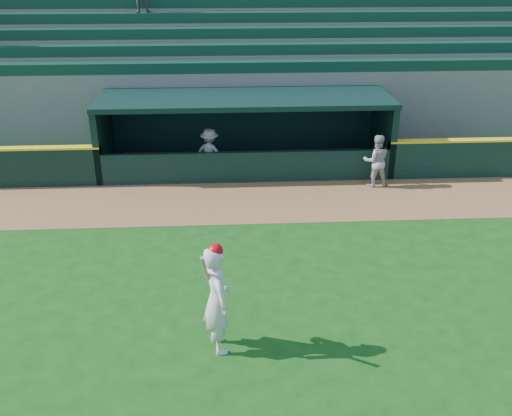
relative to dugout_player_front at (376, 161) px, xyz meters
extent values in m
plane|color=#134711|center=(-3.95, -5.94, -0.82)|extent=(120.00, 120.00, 0.00)
cube|color=brown|center=(-3.95, -1.04, -0.82)|extent=(40.00, 3.00, 0.01)
imported|color=#A7A7A1|center=(0.00, 0.00, 0.00)|extent=(0.81, 0.64, 1.64)
imported|color=#969792|center=(-5.11, 1.06, -0.02)|extent=(1.19, 0.94, 1.61)
cube|color=slate|center=(-3.95, 1.76, -0.80)|extent=(9.00, 2.60, 0.04)
cube|color=black|center=(-8.55, 1.76, 0.33)|extent=(0.20, 2.60, 2.30)
cube|color=black|center=(0.65, 1.76, 0.33)|extent=(0.20, 2.60, 2.30)
cube|color=black|center=(-3.95, 3.06, 0.33)|extent=(9.40, 0.20, 2.30)
cube|color=black|center=(-3.95, 1.76, 1.56)|extent=(9.40, 2.80, 0.16)
cube|color=black|center=(-3.95, 0.54, -0.32)|extent=(9.00, 0.16, 1.00)
cube|color=brown|center=(-3.95, 2.56, -0.57)|extent=(8.40, 0.45, 0.10)
cube|color=slate|center=(-3.95, 3.58, 0.63)|extent=(34.00, 0.85, 2.91)
cube|color=#0F3828|center=(-3.95, 3.46, 2.27)|extent=(34.00, 0.60, 0.36)
cube|color=slate|center=(-3.95, 4.43, 0.86)|extent=(34.00, 0.85, 3.36)
cube|color=#0F3828|center=(-3.95, 4.31, 2.72)|extent=(34.00, 0.60, 0.36)
cube|color=slate|center=(-3.95, 5.28, 1.08)|extent=(34.00, 0.85, 3.81)
cube|color=#0F3828|center=(-3.95, 5.16, 3.17)|extent=(34.00, 0.60, 0.36)
cube|color=slate|center=(-3.95, 6.13, 1.31)|extent=(34.00, 0.85, 4.26)
cube|color=#0F3828|center=(-3.95, 6.01, 3.62)|extent=(34.00, 0.60, 0.36)
cube|color=slate|center=(-3.95, 6.98, 1.53)|extent=(34.00, 0.85, 4.71)
cube|color=#0F3828|center=(-3.95, 6.86, 4.07)|extent=(34.00, 0.60, 0.36)
cube|color=slate|center=(-3.95, 7.83, 1.76)|extent=(34.00, 0.85, 5.16)
cube|color=slate|center=(-3.95, 8.68, 1.98)|extent=(34.00, 0.85, 5.61)
cube|color=slate|center=(-3.95, 9.26, 1.98)|extent=(34.50, 0.30, 5.61)
imported|color=silver|center=(-4.84, -7.68, 0.23)|extent=(0.71, 0.88, 2.10)
sphere|color=red|center=(-4.84, -7.68, 1.21)|extent=(0.27, 0.27, 0.27)
cylinder|color=tan|center=(-5.02, -7.90, 0.98)|extent=(0.16, 0.53, 0.76)
camera|label=1|loc=(-4.65, -16.28, 5.91)|focal=40.00mm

